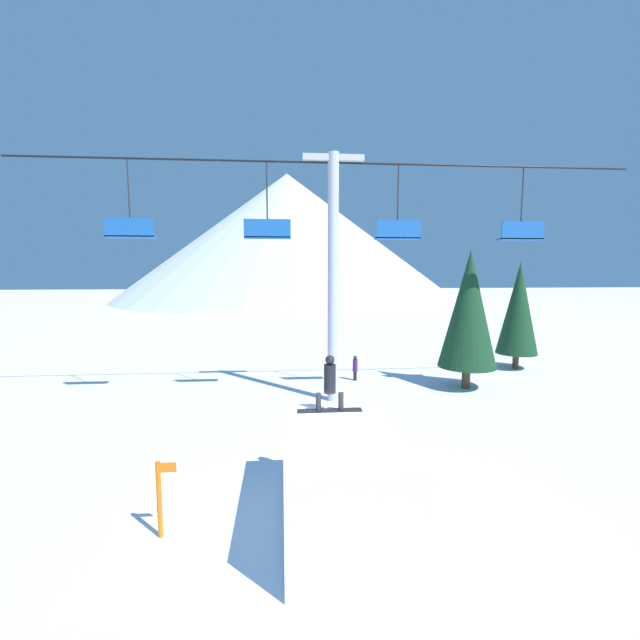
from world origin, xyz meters
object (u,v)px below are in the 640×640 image
Objects in this scene: snowboarder at (330,384)px; distant_skier at (355,367)px; pine_tree_near at (469,309)px; trail_marker at (160,497)px; snow_ramp at (341,480)px.

distant_skier is at bearing 76.86° from snowboarder.
pine_tree_near is at bearing -20.06° from distant_skier.
pine_tree_near reaches higher than trail_marker.
distant_skier is (2.29, 11.69, -0.32)m from snow_ramp.
trail_marker is at bearing -155.64° from snowboarder.
distant_skier is at bearing 159.94° from pine_tree_near.
snow_ramp reaches higher than trail_marker.
snow_ramp is 2.69× the size of snowboarder.
distant_skier is (5.98, 11.80, -0.18)m from trail_marker.
snow_ramp is at bearing -101.11° from distant_skier.
snowboarder is 10.62m from distant_skier.
snowboarder is at bearing 92.92° from snow_ramp.
trail_marker is at bearing -116.88° from distant_skier.
snow_ramp reaches higher than distant_skier.
pine_tree_near is 5.92m from distant_skier.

